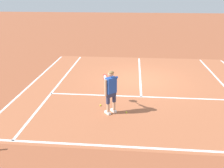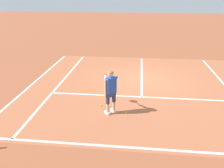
% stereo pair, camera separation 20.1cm
% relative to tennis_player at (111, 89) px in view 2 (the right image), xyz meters
% --- Properties ---
extents(ground_plane, '(80.00, 80.00, 0.00)m').
position_rel_tennis_player_xyz_m(ground_plane, '(1.21, 3.82, -0.99)').
color(ground_plane, '#9E5133').
extents(court_inner_surface, '(10.98, 10.53, 0.00)m').
position_rel_tennis_player_xyz_m(court_inner_surface, '(1.21, 2.94, -0.99)').
color(court_inner_surface, '#B2603D').
rests_on(court_inner_surface, ground).
extents(line_baseline, '(10.98, 0.10, 0.01)m').
position_rel_tennis_player_xyz_m(line_baseline, '(1.21, -2.12, -0.99)').
color(line_baseline, white).
rests_on(line_baseline, ground).
extents(line_service, '(8.23, 0.10, 0.01)m').
position_rel_tennis_player_xyz_m(line_service, '(1.21, 1.61, -0.99)').
color(line_service, white).
rests_on(line_service, ground).
extents(line_centre_service, '(0.10, 6.40, 0.01)m').
position_rel_tennis_player_xyz_m(line_centre_service, '(1.21, 4.81, -0.99)').
color(line_centre_service, white).
rests_on(line_centre_service, ground).
extents(line_singles_left, '(0.10, 10.13, 0.01)m').
position_rel_tennis_player_xyz_m(line_singles_left, '(-2.91, 2.94, -0.99)').
color(line_singles_left, white).
rests_on(line_singles_left, ground).
extents(line_doubles_left, '(0.10, 10.13, 0.01)m').
position_rel_tennis_player_xyz_m(line_doubles_left, '(-4.28, 2.94, -0.99)').
color(line_doubles_left, white).
rests_on(line_doubles_left, ground).
extents(tennis_player, '(0.68, 1.19, 1.71)m').
position_rel_tennis_player_xyz_m(tennis_player, '(0.00, 0.00, 0.00)').
color(tennis_player, white).
rests_on(tennis_player, ground).
extents(tennis_ball_near_feet, '(0.07, 0.07, 0.07)m').
position_rel_tennis_player_xyz_m(tennis_ball_near_feet, '(0.60, 0.03, -0.96)').
color(tennis_ball_near_feet, '#CCE02D').
rests_on(tennis_ball_near_feet, ground).
extents(tennis_ball_by_baseline, '(0.07, 0.07, 0.07)m').
position_rel_tennis_player_xyz_m(tennis_ball_by_baseline, '(-0.48, 0.55, -0.96)').
color(tennis_ball_by_baseline, '#CCE02D').
rests_on(tennis_ball_by_baseline, ground).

